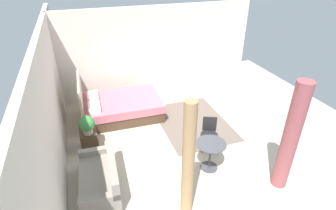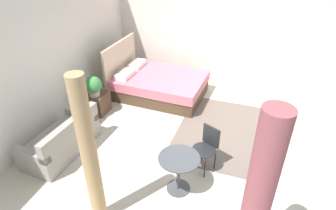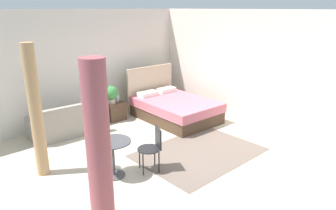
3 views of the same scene
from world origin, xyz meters
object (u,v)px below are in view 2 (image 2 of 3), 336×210
at_px(cafe_chair_near_window, 207,145).
at_px(nightstand, 98,103).
at_px(bed, 157,84).
at_px(couch, 63,141).
at_px(potted_plant, 93,86).
at_px(balcony_table, 179,167).
at_px(vase, 97,88).

bearing_deg(cafe_chair_near_window, nightstand, 70.84).
distance_m(bed, cafe_chair_near_window, 2.87).
height_order(couch, cafe_chair_near_window, cafe_chair_near_window).
xyz_separation_m(nightstand, cafe_chair_near_window, (-0.97, -2.80, 0.26)).
relative_size(bed, potted_plant, 4.86).
xyz_separation_m(nightstand, balcony_table, (-1.64, -2.49, 0.23)).
bearing_deg(couch, vase, 5.71).
xyz_separation_m(couch, balcony_table, (-0.16, -2.37, 0.21)).
bearing_deg(vase, bed, -42.64).
distance_m(nightstand, vase, 0.36).
height_order(potted_plant, balcony_table, potted_plant).
relative_size(nightstand, balcony_table, 0.72).
distance_m(bed, balcony_table, 3.26).
height_order(potted_plant, cafe_chair_near_window, potted_plant).
bearing_deg(couch, cafe_chair_near_window, -79.19).
height_order(balcony_table, cafe_chair_near_window, cafe_chair_near_window).
xyz_separation_m(couch, cafe_chair_near_window, (0.51, -2.68, 0.24)).
distance_m(bed, potted_plant, 1.73).
relative_size(potted_plant, balcony_table, 0.69).
xyz_separation_m(bed, balcony_table, (-2.89, -1.50, 0.17)).
bearing_deg(couch, bed, -17.81).
xyz_separation_m(bed, cafe_chair_near_window, (-2.22, -1.81, 0.20)).
bearing_deg(vase, potted_plant, -166.54).
height_order(potted_plant, vase, potted_plant).
xyz_separation_m(vase, cafe_chair_near_window, (-1.09, -2.84, -0.08)).
distance_m(couch, balcony_table, 2.39).
relative_size(vase, balcony_table, 0.27).
bearing_deg(potted_plant, balcony_table, -121.86).
relative_size(nightstand, vase, 2.62).
bearing_deg(cafe_chair_near_window, balcony_table, 155.34).
height_order(vase, cafe_chair_near_window, cafe_chair_near_window).
bearing_deg(bed, potted_plant, 143.82).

